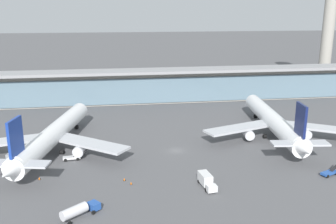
# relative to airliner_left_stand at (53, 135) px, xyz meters

# --- Properties ---
(ground_plane) EXTENTS (1200.00, 1200.00, 0.00)m
(ground_plane) POSITION_rel_airliner_left_stand_xyz_m (36.16, -4.43, -5.28)
(ground_plane) COLOR #515154
(airliner_left_stand) EXTENTS (47.32, 62.46, 16.77)m
(airliner_left_stand) POSITION_rel_airliner_left_stand_xyz_m (0.00, 0.00, 0.00)
(airliner_left_stand) COLOR white
(airliner_left_stand) RESTS_ON ground
(airliner_centre_stand) EXTENTS (48.13, 62.99, 16.77)m
(airliner_centre_stand) POSITION_rel_airliner_left_stand_xyz_m (70.19, 3.45, 0.00)
(airliner_centre_stand) COLOR white
(airliner_centre_stand) RESTS_ON ground
(service_truck_near_nose_white) EXTENTS (3.23, 7.54, 3.10)m
(service_truck_near_nose_white) POSITION_rel_airliner_left_stand_xyz_m (39.21, -29.07, -3.59)
(service_truck_near_nose_white) COLOR silver
(service_truck_near_nose_white) RESTS_ON ground
(service_truck_under_wing_grey) EXTENTS (4.18, 7.65, 3.10)m
(service_truck_under_wing_grey) POSITION_rel_airliner_left_stand_xyz_m (-10.03, -1.73, -3.59)
(service_truck_under_wing_grey) COLOR gray
(service_truck_under_wing_grey) RESTS_ON ground
(service_truck_mid_apron_blue) EXTENTS (6.81, 3.80, 2.70)m
(service_truck_mid_apron_blue) POSITION_rel_airliner_left_stand_xyz_m (72.10, -27.45, -4.47)
(service_truck_mid_apron_blue) COLOR #234C9E
(service_truck_mid_apron_blue) RESTS_ON ground
(service_truck_by_tail_white) EXTENTS (6.91, 2.38, 2.70)m
(service_truck_by_tail_white) POSITION_rel_airliner_left_stand_xyz_m (6.03, -7.18, -4.47)
(service_truck_by_tail_white) COLOR silver
(service_truck_by_tail_white) RESTS_ON ground
(service_truck_on_taxiway_blue) EXTENTS (8.14, 7.11, 2.95)m
(service_truck_on_taxiway_blue) POSITION_rel_airliner_left_stand_xyz_m (10.14, -38.68, -3.58)
(service_truck_on_taxiway_blue) COLOR #234C9E
(service_truck_on_taxiway_blue) RESTS_ON ground
(service_truck_at_far_stand_olive) EXTENTS (5.93, 5.59, 2.70)m
(service_truck_at_far_stand_olive) POSITION_rel_airliner_left_stand_xyz_m (10.05, 4.43, -4.47)
(service_truck_at_far_stand_olive) COLOR olive
(service_truck_at_far_stand_olive) RESTS_ON ground
(terminal_building) EXTENTS (197.01, 12.80, 15.20)m
(terminal_building) POSITION_rel_airliner_left_stand_xyz_m (36.16, 57.09, 2.58)
(terminal_building) COLOR #9E998E
(terminal_building) RESTS_ON ground
(control_tower) EXTENTS (12.00, 12.00, 65.94)m
(control_tower) POSITION_rel_airliner_left_stand_xyz_m (136.67, 87.07, 30.76)
(control_tower) COLOR #9E998E
(control_tower) RESTS_ON ground
(safety_cone_alpha) EXTENTS (0.62, 0.62, 0.70)m
(safety_cone_alpha) POSITION_rel_airliner_left_stand_xyz_m (-1.02, -18.87, -4.97)
(safety_cone_alpha) COLOR orange
(safety_cone_alpha) RESTS_ON ground
(safety_cone_bravo) EXTENTS (0.62, 0.62, 0.70)m
(safety_cone_bravo) POSITION_rel_airliner_left_stand_xyz_m (21.50, -25.04, -4.97)
(safety_cone_bravo) COLOR orange
(safety_cone_bravo) RESTS_ON ground
(safety_cone_charlie) EXTENTS (0.62, 0.62, 0.70)m
(safety_cone_charlie) POSITION_rel_airliner_left_stand_xyz_m (19.97, -22.65, -4.97)
(safety_cone_charlie) COLOR orange
(safety_cone_charlie) RESTS_ON ground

